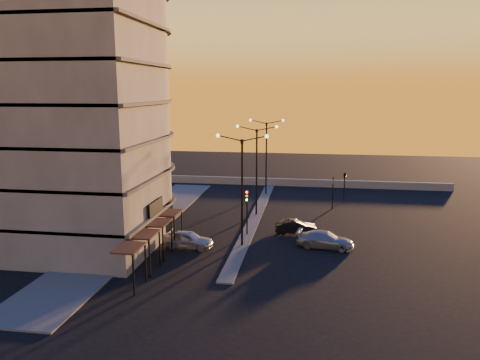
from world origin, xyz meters
name	(u,v)px	position (x,y,z in m)	size (l,w,h in m)	color
ground	(242,246)	(0.00, 0.00, 0.00)	(120.00, 120.00, 0.00)	black
sidewalk_west	(141,227)	(-10.50, 4.00, 0.06)	(5.00, 40.00, 0.12)	#51514E
median	(256,215)	(0.00, 10.00, 0.06)	(1.20, 36.00, 0.12)	#51514E
parapet	(285,182)	(2.00, 26.00, 0.50)	(44.00, 0.50, 1.00)	slate
building	(78,103)	(-14.00, 0.03, 11.91)	(14.35, 17.08, 25.00)	#605B54
streetlamp_near	(242,181)	(0.00, 0.00, 5.59)	(4.32, 0.32, 9.51)	black
streetlamp_mid	(257,163)	(0.00, 10.00, 5.59)	(4.32, 0.32, 9.51)	black
streetlamp_far	(266,151)	(0.00, 20.00, 5.59)	(4.32, 0.32, 9.51)	black
traffic_light_main	(247,205)	(0.00, 2.87, 2.89)	(0.28, 0.44, 4.25)	black
signal_east_a	(333,192)	(8.00, 14.00, 1.93)	(0.13, 0.16, 3.60)	black
signal_east_b	(345,176)	(9.50, 18.00, 3.10)	(0.42, 1.99, 3.60)	black
car_hatchback	(188,239)	(-4.43, -1.00, 0.71)	(1.69, 4.20, 1.43)	#B5B8BD
car_sedan	(296,227)	(4.35, 4.35, 0.63)	(1.33, 3.81, 1.25)	black
car_wagon	(325,240)	(6.92, 0.74, 0.69)	(1.92, 4.72, 1.37)	#919497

